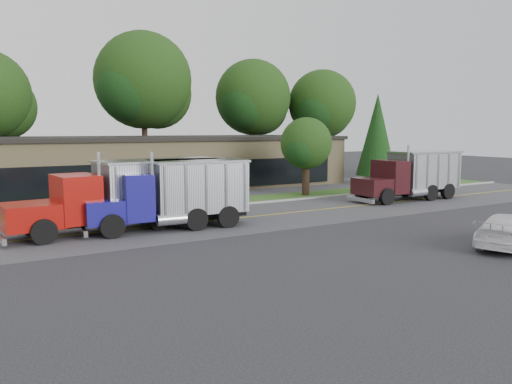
% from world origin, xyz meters
% --- Properties ---
extents(ground, '(140.00, 140.00, 0.00)m').
position_xyz_m(ground, '(0.00, 0.00, 0.00)').
color(ground, '#38383E').
rests_on(ground, ground).
extents(road, '(60.00, 8.00, 0.02)m').
position_xyz_m(road, '(0.00, 9.00, 0.00)').
color(road, '#59595F').
rests_on(road, ground).
extents(center_line, '(60.00, 0.12, 0.01)m').
position_xyz_m(center_line, '(0.00, 9.00, 0.00)').
color(center_line, gold).
rests_on(center_line, ground).
extents(curb, '(60.00, 0.30, 0.12)m').
position_xyz_m(curb, '(0.00, 13.20, 0.00)').
color(curb, '#9E9E99').
rests_on(curb, ground).
extents(grass_verge, '(60.00, 3.40, 0.03)m').
position_xyz_m(grass_verge, '(0.00, 15.00, 0.00)').
color(grass_verge, '#325A1F').
rests_on(grass_verge, ground).
extents(far_parking, '(60.00, 7.00, 0.02)m').
position_xyz_m(far_parking, '(0.00, 20.00, 0.00)').
color(far_parking, '#59595F').
rests_on(far_parking, ground).
extents(strip_mall, '(32.00, 12.00, 4.00)m').
position_xyz_m(strip_mall, '(2.00, 26.00, 2.00)').
color(strip_mall, tan).
rests_on(strip_mall, ground).
extents(tree_far_c, '(10.15, 9.55, 14.48)m').
position_xyz_m(tree_far_c, '(4.15, 34.12, 9.24)').
color(tree_far_c, '#382619').
rests_on(tree_far_c, ground).
extents(tree_far_d, '(8.76, 8.25, 12.50)m').
position_xyz_m(tree_far_d, '(16.13, 33.10, 7.98)').
color(tree_far_d, '#382619').
rests_on(tree_far_d, ground).
extents(tree_far_e, '(8.17, 7.69, 11.66)m').
position_xyz_m(tree_far_e, '(24.12, 31.10, 7.44)').
color(tree_far_e, '#382619').
rests_on(tree_far_e, ground).
extents(evergreen_right, '(3.54, 3.54, 8.06)m').
position_xyz_m(evergreen_right, '(20.00, 18.00, 4.42)').
color(evergreen_right, '#382619').
rests_on(evergreen_right, ground).
extents(tree_verge, '(4.05, 3.82, 5.78)m').
position_xyz_m(tree_verge, '(10.06, 15.05, 3.68)').
color(tree_verge, '#382619').
rests_on(tree_verge, ground).
extents(dump_truck_red, '(10.82, 3.62, 3.36)m').
position_xyz_m(dump_truck_red, '(-4.84, 9.24, 1.81)').
color(dump_truck_red, black).
rests_on(dump_truck_red, ground).
extents(dump_truck_blue, '(8.15, 3.23, 3.36)m').
position_xyz_m(dump_truck_blue, '(-2.91, 8.22, 1.80)').
color(dump_truck_blue, black).
rests_on(dump_truck_blue, ground).
extents(dump_truck_maroon, '(8.30, 2.82, 3.36)m').
position_xyz_m(dump_truck_maroon, '(15.05, 9.36, 1.80)').
color(dump_truck_maroon, black).
rests_on(dump_truck_maroon, ground).
extents(rally_car, '(5.19, 3.48, 1.40)m').
position_xyz_m(rally_car, '(7.50, -2.70, 0.70)').
color(rally_car, white).
rests_on(rally_car, ground).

